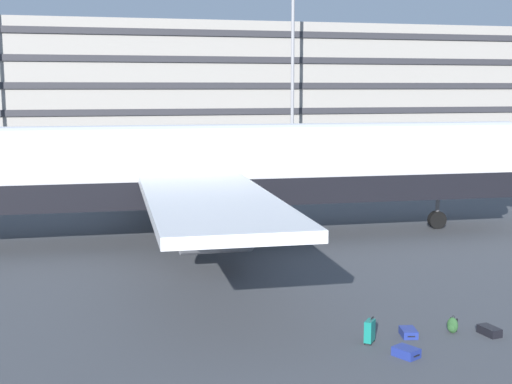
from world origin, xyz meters
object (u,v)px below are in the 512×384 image
at_px(airliner, 197,170).
at_px(backpack_black, 452,326).
at_px(suitcase_silver, 406,352).
at_px(suitcase_red, 408,332).
at_px(suitcase_upright, 489,331).
at_px(suitcase_navy, 370,331).

relative_size(airliner, backpack_black, 71.47).
distance_m(airliner, suitcase_silver, 16.39).
bearing_deg(suitcase_red, backpack_black, -2.83).
bearing_deg(suitcase_red, airliner, 105.21).
height_order(suitcase_upright, suitcase_silver, suitcase_silver).
bearing_deg(suitcase_navy, suitcase_upright, -3.18).
bearing_deg(airliner, suitcase_silver, -78.68).
bearing_deg(airliner, suitcase_upright, -67.17).
bearing_deg(suitcase_silver, suitcase_upright, 17.50).
height_order(airliner, backpack_black, airliner).
bearing_deg(suitcase_red, suitcase_silver, -117.68).
bearing_deg(backpack_black, airliner, 110.03).
relative_size(suitcase_upright, backpack_black, 1.45).
bearing_deg(suitcase_red, suitcase_navy, -169.23).
xyz_separation_m(suitcase_upright, backpack_black, (-0.97, 0.38, 0.11)).
xyz_separation_m(airliner, suitcase_red, (3.90, -14.35, -3.18)).
relative_size(airliner, suitcase_navy, 49.77).
relative_size(airliner, suitcase_silver, 47.54).
height_order(suitcase_red, backpack_black, backpack_black).
bearing_deg(suitcase_navy, backpack_black, 3.88).
bearing_deg(suitcase_navy, suitcase_red, 10.77).
bearing_deg(suitcase_navy, airliner, 100.09).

